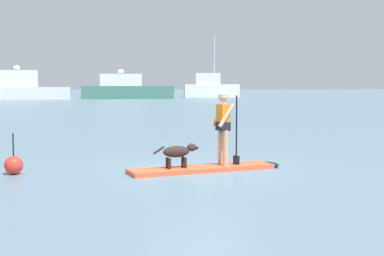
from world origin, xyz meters
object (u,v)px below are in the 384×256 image
(moored_boat_far_starboard, at_px, (126,89))
(moored_boat_starboard, at_px, (211,88))
(person_paddler, at_px, (224,123))
(moored_boat_outer, at_px, (22,88))
(marker_buoy, at_px, (14,165))
(dog, at_px, (178,152))
(paddleboard, at_px, (211,168))

(moored_boat_far_starboard, distance_m, moored_boat_starboard, 15.77)
(person_paddler, bearing_deg, moored_boat_outer, 98.48)
(marker_buoy, bearing_deg, dog, -8.87)
(moored_boat_far_starboard, bearing_deg, dog, -94.92)
(moored_boat_far_starboard, bearing_deg, marker_buoy, -98.19)
(paddleboard, distance_m, dog, 0.90)
(moored_boat_far_starboard, bearing_deg, paddleboard, -94.22)
(paddleboard, distance_m, moored_boat_starboard, 72.47)
(paddleboard, height_order, moored_boat_starboard, moored_boat_starboard)
(moored_boat_outer, xyz_separation_m, moored_boat_far_starboard, (13.86, -1.26, -0.14))
(paddleboard, distance_m, moored_boat_far_starboard, 62.95)
(moored_boat_outer, relative_size, moored_boat_far_starboard, 0.95)
(paddleboard, height_order, marker_buoy, marker_buoy)
(person_paddler, xyz_separation_m, moored_boat_starboard, (18.32, 69.96, 0.38))
(person_paddler, bearing_deg, marker_buoy, 175.60)
(person_paddler, bearing_deg, moored_boat_far_starboard, 86.06)
(person_paddler, distance_m, dog, 1.28)
(moored_boat_starboard, bearing_deg, moored_boat_far_starboard, -152.66)
(dog, height_order, marker_buoy, marker_buoy)
(dog, relative_size, moored_boat_far_starboard, 0.08)
(dog, distance_m, marker_buoy, 3.61)
(moored_boat_starboard, height_order, marker_buoy, moored_boat_starboard)
(paddleboard, height_order, person_paddler, person_paddler)
(person_paddler, distance_m, moored_boat_outer, 64.68)
(paddleboard, bearing_deg, moored_boat_outer, 98.20)
(person_paddler, xyz_separation_m, moored_boat_far_starboard, (4.31, 62.71, 0.23))
(paddleboard, relative_size, moored_boat_starboard, 0.39)
(person_paddler, relative_size, moored_boat_starboard, 0.18)
(moored_boat_outer, xyz_separation_m, marker_buoy, (4.88, -63.61, -1.24))
(paddleboard, bearing_deg, moored_boat_far_starboard, 85.78)
(paddleboard, relative_size, person_paddler, 2.21)
(paddleboard, relative_size, marker_buoy, 4.13)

